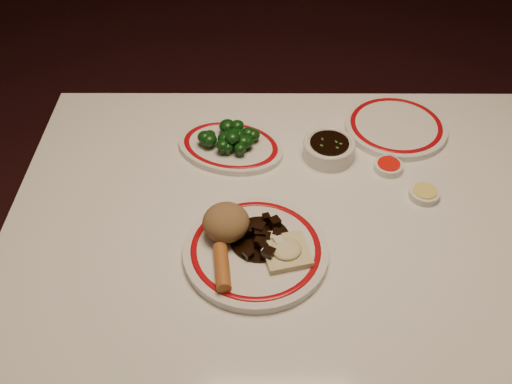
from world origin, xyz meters
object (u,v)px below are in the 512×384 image
at_px(fried_wonton, 286,251).
at_px(soy_bowl, 329,150).
at_px(dining_table, 298,248).
at_px(main_plate, 256,251).
at_px(rice_mound, 226,222).
at_px(spring_roll, 222,267).
at_px(broccoli_pile, 232,137).
at_px(stirfry_heap, 262,238).
at_px(broccoli_plate, 231,147).

bearing_deg(fried_wonton, soy_bowl, 70.62).
bearing_deg(soy_bowl, dining_table, -110.58).
height_order(main_plate, rice_mound, rice_mound).
bearing_deg(dining_table, fried_wonton, -107.16).
height_order(main_plate, soy_bowl, soy_bowl).
relative_size(spring_roll, broccoli_pile, 0.70).
height_order(main_plate, stirfry_heap, stirfry_heap).
xyz_separation_m(main_plate, broccoli_pile, (-0.06, 0.31, 0.03)).
bearing_deg(soy_bowl, broccoli_pile, 173.75).
xyz_separation_m(stirfry_heap, broccoli_plate, (-0.07, 0.30, -0.02)).
distance_m(spring_roll, fried_wonton, 0.12).
distance_m(fried_wonton, broccoli_plate, 0.35).
bearing_deg(spring_roll, broccoli_pile, 82.50).
relative_size(main_plate, soy_bowl, 2.42).
bearing_deg(broccoli_plate, fried_wonton, -70.58).
relative_size(dining_table, fried_wonton, 11.86).
distance_m(dining_table, soy_bowl, 0.24).
relative_size(rice_mound, spring_roll, 0.92).
distance_m(main_plate, spring_roll, 0.09).
distance_m(stirfry_heap, broccoli_pile, 0.30).
xyz_separation_m(dining_table, main_plate, (-0.09, -0.09, 0.10)).
bearing_deg(dining_table, rice_mound, -158.94).
relative_size(spring_roll, broccoli_plate, 0.34).
bearing_deg(rice_mound, stirfry_heap, -15.11).
height_order(spring_roll, broccoli_plate, spring_roll).
height_order(main_plate, fried_wonton, fried_wonton).
relative_size(spring_roll, stirfry_heap, 0.83).
bearing_deg(dining_table, soy_bowl, 69.42).
height_order(broccoli_plate, soy_bowl, soy_bowl).
relative_size(main_plate, broccoli_plate, 0.96).
xyz_separation_m(spring_roll, fried_wonton, (0.12, 0.04, -0.00)).
xyz_separation_m(rice_mound, soy_bowl, (0.22, 0.25, -0.03)).
height_order(fried_wonton, soy_bowl, same).
bearing_deg(soy_bowl, stirfry_heap, -119.14).
distance_m(rice_mound, broccoli_plate, 0.28).
bearing_deg(stirfry_heap, broccoli_plate, 103.59).
xyz_separation_m(spring_roll, broccoli_plate, (0.00, 0.37, -0.02)).
bearing_deg(main_plate, spring_roll, -137.17).
bearing_deg(rice_mound, spring_roll, -92.52).
bearing_deg(broccoli_plate, broccoli_pile, -1.49).
relative_size(main_plate, broccoli_pile, 1.97).
xyz_separation_m(dining_table, stirfry_heap, (-0.08, -0.08, 0.12)).
height_order(broccoli_plate, broccoli_pile, broccoli_pile).
relative_size(fried_wonton, broccoli_pile, 0.71).
distance_m(broccoli_plate, soy_bowl, 0.22).
xyz_separation_m(fried_wonton, broccoli_plate, (-0.12, 0.33, -0.02)).
xyz_separation_m(fried_wonton, broccoli_pile, (-0.11, 0.33, 0.01)).
bearing_deg(soy_bowl, spring_roll, -123.05).
bearing_deg(broccoli_plate, soy_bowl, -6.19).
bearing_deg(soy_bowl, rice_mound, -131.11).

